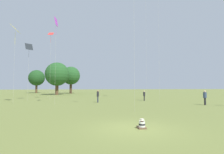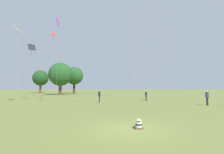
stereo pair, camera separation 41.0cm
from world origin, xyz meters
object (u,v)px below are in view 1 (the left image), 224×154
Objects in this scene: kite_2 at (51,36)px; kite_7 at (15,30)px; distant_tree_0 at (71,76)px; distant_tree_2 at (37,78)px; seated_toddler at (142,125)px; person_standing_3 at (205,96)px; kite_4 at (56,24)px; person_standing_1 at (98,95)px; person_standing_0 at (144,95)px; kite_0 at (29,48)px; distant_tree_1 at (57,74)px.

kite_2 is 7.15m from kite_7.
distant_tree_0 is 1.08× the size of distant_tree_2.
seated_toddler is 15.52m from person_standing_3.
kite_4 is (-6.42, 14.08, 10.10)m from seated_toddler.
person_standing_0 is at bearing 177.66° from person_standing_1.
kite_0 is at bearing -109.71° from kite_2.
person_standing_0 is (6.78, 17.69, 0.74)m from seated_toddler.
seated_toddler is at bearing -100.73° from kite_4.
kite_2 is (3.28, 0.84, 2.32)m from kite_0.
kite_7 is at bearing -64.95° from kite_2.
person_standing_3 is 25.66m from kite_2.
person_standing_1 is 0.19× the size of distant_tree_1.
person_standing_1 is at bearing -85.19° from person_standing_3.
seated_toddler is 0.05× the size of kite_2.
distant_tree_0 is (5.22, 29.28, -2.74)m from kite_0.
person_standing_3 is 0.17× the size of kite_7.
distant_tree_0 is at bearing -29.27° from distant_tree_2.
person_standing_1 is at bearing -49.07° from kite_7.
distant_tree_1 is (-21.52, 31.74, 4.70)m from person_standing_3.
person_standing_0 reaches higher than seated_toddler.
distant_tree_0 is at bearing -96.56° from person_standing_1.
kite_4 is at bearing -68.70° from kite_7.
person_standing_0 is at bearing -19.94° from kite_4.
distant_tree_0 is (-13.29, 33.22, 5.00)m from person_standing_0.
distant_tree_1 reaches higher than person_standing_1.
person_standing_3 is 20.75m from kite_4.
kite_0 is 20.55m from distant_tree_1.
kite_2 is (-20.17, 12.34, 9.96)m from person_standing_3.
distant_tree_2 is at bearing 109.25° from seated_toddler.
person_standing_0 is 29.71m from distant_tree_1.
seated_toddler is 61.16m from distant_tree_2.
kite_7 reaches higher than distant_tree_2.
kite_0 is 0.80× the size of kite_2.
kite_2 reaches higher than person_standing_0.
kite_0 reaches higher than distant_tree_2.
kite_4 reaches higher than person_standing_0.
kite_2 is at bearing -93.89° from distant_tree_0.
distant_tree_1 is at bearing -109.98° from distant_tree_0.
person_standing_1 is at bearing -19.90° from kite_0.
kite_4 is at bearing -20.53° from kite_2.
kite_2 reaches higher than seated_toddler.
person_standing_1 is 35.83m from distant_tree_0.
distant_tree_1 is at bearing -60.17° from distant_tree_2.
person_standing_0 is at bearing 38.47° from kite_2.
person_standing_0 is 18.86m from kite_2.
kite_0 is (-11.72, 21.63, 8.47)m from seated_toddler.
kite_4 reaches higher than kite_7.
kite_4 reaches higher than person_standing_3.
seated_toddler is 0.05× the size of kite_4.
kite_2 is (-15.22, 4.78, 10.06)m from person_standing_0.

